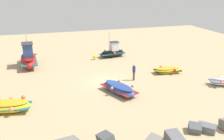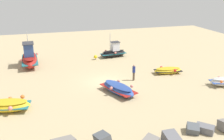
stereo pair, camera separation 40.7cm
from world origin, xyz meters
The scene contains 8 objects.
ground_plane centered at (0.00, 0.00, 0.00)m, with size 59.71×59.71×0.00m, color tan.
fishing_boat_0 centered at (-0.31, 3.03, 0.47)m, with size 2.85×4.30×0.96m.
fishing_boat_1 centered at (-7.42, -0.58, 0.37)m, with size 3.31×1.82×0.77m.
fishing_boat_3 centered at (7.73, -8.03, 0.99)m, with size 2.20×5.41×4.19m.
fishing_boat_4 centered at (9.34, 3.82, 0.48)m, with size 3.85×2.40×1.00m.
fishing_boat_5 centered at (-3.43, -8.88, 0.70)m, with size 3.80×1.83×3.46m.
person_walking centered at (-2.89, 0.34, 1.02)m, with size 0.32×0.32×1.77m.
mooring_buoy_0 centered at (-0.71, -8.29, 0.41)m, with size 0.48×0.48×0.65m.
Camera 2 is at (6.43, 23.90, 9.88)m, focal length 40.78 mm.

